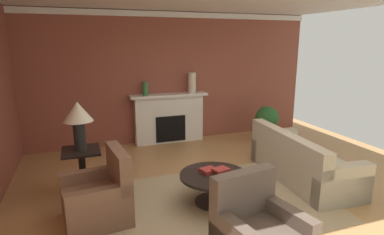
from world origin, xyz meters
The scene contains 15 objects.
ground_plane centered at (0.00, 0.00, 0.00)m, with size 8.39×8.39×0.00m, color tan.
wall_fireplace centered at (0.00, 3.07, 1.49)m, with size 7.06×0.12×2.99m, color brown.
crown_moulding centered at (0.00, 2.99, 2.91)m, with size 7.06×0.08×0.12m, color white.
area_rug centered at (-0.27, -0.21, 0.01)m, with size 3.31×2.35×0.01m, color tan.
fireplace centered at (-0.08, 2.85, 0.55)m, with size 1.80×0.35×1.15m.
sofa centered at (1.46, 0.05, 0.30)m, with size 1.04×2.16×0.85m.
armchair_near_window centered at (-1.87, -0.13, 0.31)m, with size 0.89×0.89×0.95m.
coffee_table centered at (-0.27, -0.21, 0.34)m, with size 1.00×1.00×0.45m.
side_table centered at (-2.05, 0.80, 0.40)m, with size 0.56×0.56×0.70m.
table_lamp centered at (-2.05, 0.80, 1.22)m, with size 0.44×0.44×0.75m.
vase_mantel_left centered at (-0.63, 2.81, 1.30)m, with size 0.13×0.13×0.30m, color #33703D.
vase_mantel_right centered at (0.47, 2.81, 1.39)m, with size 0.18×0.18×0.47m, color beige.
book_red_cover centered at (-0.31, -0.12, 0.48)m, with size 0.22×0.20×0.06m, color maroon.
book_art_folio centered at (-0.18, -0.25, 0.53)m, with size 0.22×0.17×0.04m, color maroon.
potted_plant centered at (2.14, 2.19, 0.49)m, with size 0.56×0.56×0.83m.
Camera 1 is at (-1.99, -4.10, 2.30)m, focal length 29.61 mm.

